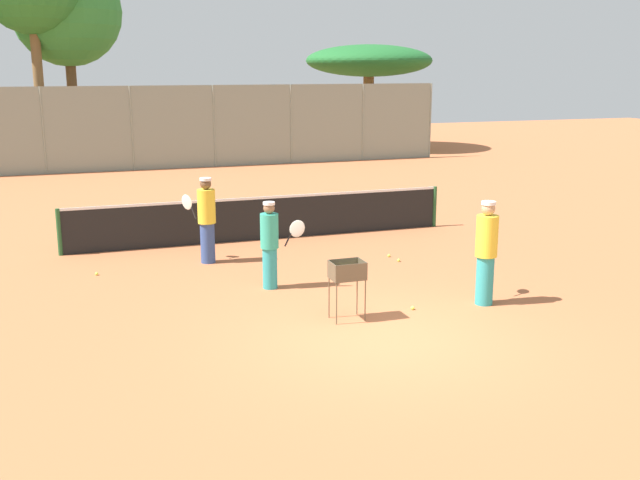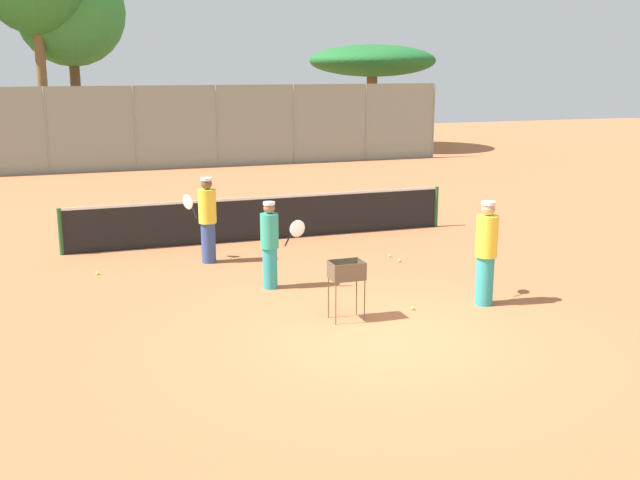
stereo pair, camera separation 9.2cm
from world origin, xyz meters
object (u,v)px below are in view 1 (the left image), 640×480
at_px(tennis_net, 262,217).
at_px(player_red_cap, 270,244).
at_px(player_yellow_shirt, 486,251).
at_px(ball_cart, 348,275).
at_px(player_white_outfit, 207,219).

relative_size(tennis_net, player_red_cap, 5.67).
bearing_deg(player_yellow_shirt, tennis_net, 37.10).
bearing_deg(ball_cart, player_white_outfit, 108.29).
distance_m(tennis_net, player_white_outfit, 2.45).
height_order(player_yellow_shirt, ball_cart, player_yellow_shirt).
xyz_separation_m(player_red_cap, ball_cart, (0.72, -2.18, -0.10)).
height_order(tennis_net, player_yellow_shirt, player_yellow_shirt).
relative_size(tennis_net, player_white_outfit, 5.14).
distance_m(player_white_outfit, player_red_cap, 2.43).
bearing_deg(player_yellow_shirt, player_red_cap, 72.43).
bearing_deg(player_red_cap, ball_cart, -46.89).
relative_size(player_red_cap, ball_cart, 1.66).
relative_size(player_white_outfit, player_red_cap, 1.10).
relative_size(tennis_net, ball_cart, 9.40).
bearing_deg(ball_cart, tennis_net, 88.05).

